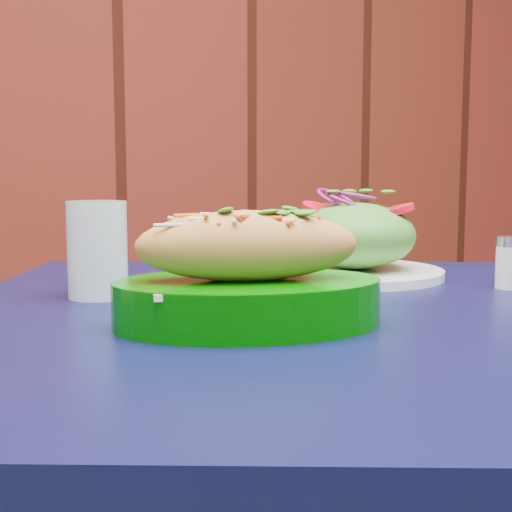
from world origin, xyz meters
name	(u,v)px	position (x,y,z in m)	size (l,w,h in m)	color
cafe_table	(311,390)	(-0.49, 1.65, 0.66)	(1.06, 1.06, 0.75)	black
banh_mi_basket	(248,279)	(-0.58, 1.61, 0.80)	(0.29, 0.22, 0.12)	#005F00
salad_plate	(355,242)	(-0.33, 1.84, 0.80)	(0.24, 0.24, 0.12)	white
water_glass	(97,250)	(-0.68, 1.82, 0.81)	(0.07, 0.07, 0.11)	silver
salt_shaker	(508,263)	(-0.20, 1.68, 0.78)	(0.03, 0.03, 0.07)	white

